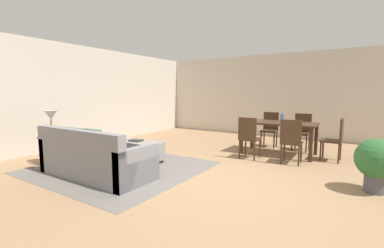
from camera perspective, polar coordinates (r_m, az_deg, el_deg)
ground_plane at (r=4.53m, az=5.63°, el=-11.93°), size 10.80×10.80×0.00m
wall_back at (r=9.03m, az=20.45°, el=5.79°), size 9.00×0.12×2.70m
wall_left at (r=7.75m, az=-23.51°, el=5.54°), size 0.12×11.00×2.70m
area_rug at (r=5.36m, az=-15.33°, el=-9.08°), size 3.00×2.80×0.01m
couch at (r=4.90m, az=-20.48°, el=-7.24°), size 2.11×0.88×0.86m
ottoman_table at (r=5.69m, az=-11.47°, el=-5.55°), size 1.06×0.48×0.43m
side_table at (r=6.01m, az=-28.07°, el=-3.54°), size 0.40×0.40×0.58m
table_lamp at (r=5.94m, az=-28.37°, el=1.52°), size 0.26×0.26×0.53m
dining_table at (r=6.50m, az=18.30°, el=-0.44°), size 1.67×0.87×0.76m
dining_chair_near_left at (r=5.87m, az=12.22°, el=-2.45°), size 0.41×0.41×0.92m
dining_chair_near_right at (r=5.66m, az=20.75°, el=-3.09°), size 0.42×0.42×0.92m
dining_chair_far_left at (r=7.40m, az=16.59°, el=-0.67°), size 0.43×0.43×0.92m
dining_chair_far_right at (r=7.20m, az=22.79°, el=-1.13°), size 0.42×0.42×0.92m
dining_chair_head_east at (r=6.31m, az=28.81°, el=-2.51°), size 0.41×0.41×0.92m
vase_centerpiece at (r=6.45m, az=19.02°, el=1.25°), size 0.08×0.08×0.21m
book_on_ottoman at (r=5.69m, az=-12.07°, el=-3.51°), size 0.29×0.24×0.03m
potted_plant at (r=4.67m, az=35.19°, el=-6.58°), size 0.58×0.58×0.80m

